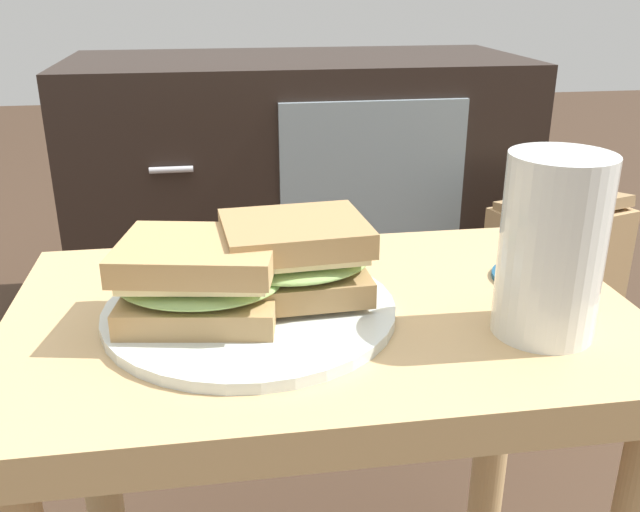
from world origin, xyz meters
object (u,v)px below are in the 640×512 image
object	(u,v)px
plate	(250,310)
sandwich_front	(200,279)
tv_cabinet	(299,189)
beer_glass	(551,250)
paper_bag	(551,298)
coaster	(536,277)
sandwich_back	(295,257)

from	to	relation	value
plate	sandwich_front	distance (m)	0.06
plate	sandwich_front	xyz separation A→B (m)	(-0.04, -0.01, 0.04)
tv_cabinet	beer_glass	xyz separation A→B (m)	(0.08, -1.02, 0.24)
tv_cabinet	paper_bag	distance (m)	0.60
sandwich_front	coaster	size ratio (longest dim) A/B	1.77
sandwich_back	beer_glass	world-z (taller)	beer_glass
plate	sandwich_back	world-z (taller)	sandwich_back
coaster	sandwich_back	bearing A→B (deg)	-174.27
sandwich_front	beer_glass	distance (m)	0.29
sandwich_front	coaster	world-z (taller)	sandwich_front
tv_cabinet	plate	world-z (taller)	tv_cabinet
paper_bag	plate	bearing A→B (deg)	-137.41
sandwich_front	plate	bearing A→B (deg)	15.32
tv_cabinet	beer_glass	bearing A→B (deg)	-85.57
sandwich_front	sandwich_back	world-z (taller)	sandwich_back
tv_cabinet	sandwich_back	xyz separation A→B (m)	(-0.12, -0.94, 0.22)
plate	sandwich_back	bearing A→B (deg)	15.32
plate	beer_glass	world-z (taller)	beer_glass
sandwich_back	paper_bag	world-z (taller)	sandwich_back
tv_cabinet	coaster	distance (m)	0.94
plate	coaster	bearing A→B (deg)	7.17
sandwich_front	coaster	bearing A→B (deg)	8.23
plate	sandwich_back	size ratio (longest dim) A/B	1.86
sandwich_back	coaster	world-z (taller)	sandwich_back
tv_cabinet	paper_bag	bearing A→B (deg)	-45.70
sandwich_back	paper_bag	size ratio (longest dim) A/B	0.36
sandwich_front	beer_glass	size ratio (longest dim) A/B	1.01
paper_bag	beer_glass	bearing A→B (deg)	-119.44
tv_cabinet	sandwich_back	bearing A→B (deg)	-97.19
sandwich_back	coaster	size ratio (longest dim) A/B	1.59
sandwich_front	tv_cabinet	bearing A→B (deg)	78.19
plate	beer_glass	distance (m)	0.26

